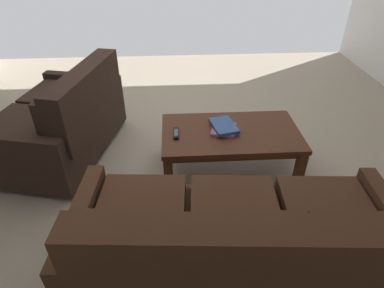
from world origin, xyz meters
name	(u,v)px	position (x,y,z in m)	size (l,w,h in m)	color
ground_plane	(175,154)	(0.00, 0.00, 0.00)	(5.88, 5.56, 0.01)	tan
sofa_main	(236,247)	(-0.32, 1.39, 0.35)	(1.89, 0.94, 0.81)	black
loveseat_near	(64,121)	(1.00, -0.07, 0.36)	(1.09, 1.43, 0.86)	black
coffee_table	(230,137)	(-0.48, 0.27, 0.34)	(1.16, 0.65, 0.40)	#4C2819
book_stack	(224,127)	(-0.42, 0.24, 0.43)	(0.25, 0.31, 0.05)	#996699
tv_remote	(176,133)	(-0.02, 0.29, 0.41)	(0.05, 0.16, 0.02)	black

